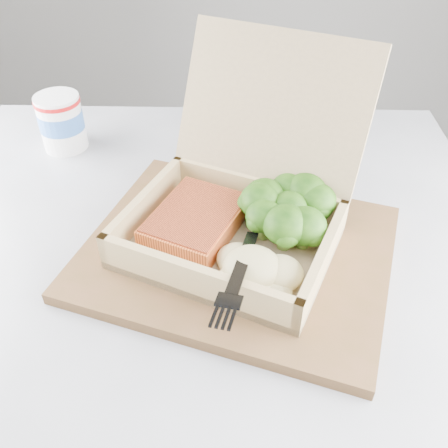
% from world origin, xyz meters
% --- Properties ---
extents(cafe_table, '(0.90, 0.90, 0.72)m').
position_xyz_m(cafe_table, '(0.09, 0.50, 0.53)').
color(cafe_table, black).
rests_on(cafe_table, floor).
extents(serving_tray, '(0.38, 0.32, 0.02)m').
position_xyz_m(serving_tray, '(0.13, 0.52, 0.73)').
color(serving_tray, brown).
rests_on(serving_tray, cafe_table).
extents(takeout_container, '(0.28, 0.31, 0.20)m').
position_xyz_m(takeout_container, '(0.13, 0.56, 0.78)').
color(takeout_container, '#9E855F').
rests_on(takeout_container, serving_tray).
extents(salmon_fillet, '(0.12, 0.14, 0.03)m').
position_xyz_m(salmon_fillet, '(0.08, 0.53, 0.76)').
color(salmon_fillet, orange).
rests_on(salmon_fillet, takeout_container).
extents(broccoli_pile, '(0.12, 0.12, 0.04)m').
position_xyz_m(broccoli_pile, '(0.18, 0.55, 0.77)').
color(broccoli_pile, '#40791B').
rests_on(broccoli_pile, takeout_container).
extents(mashed_potatoes, '(0.10, 0.09, 0.03)m').
position_xyz_m(mashed_potatoes, '(0.16, 0.46, 0.76)').
color(mashed_potatoes, '#CEC386').
rests_on(mashed_potatoes, takeout_container).
extents(plastic_fork, '(0.02, 0.17, 0.03)m').
position_xyz_m(plastic_fork, '(0.15, 0.48, 0.77)').
color(plastic_fork, black).
rests_on(plastic_fork, mashed_potatoes).
extents(paper_cup, '(0.07, 0.07, 0.09)m').
position_xyz_m(paper_cup, '(-0.18, 0.70, 0.76)').
color(paper_cup, white).
rests_on(paper_cup, cafe_table).
extents(receipt, '(0.11, 0.16, 0.00)m').
position_xyz_m(receipt, '(0.09, 0.69, 0.72)').
color(receipt, white).
rests_on(receipt, cafe_table).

